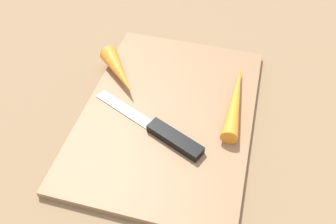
{
  "coord_description": "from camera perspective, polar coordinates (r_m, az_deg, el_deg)",
  "views": [
    {
      "loc": [
        -0.36,
        -0.09,
        0.43
      ],
      "look_at": [
        0.0,
        0.0,
        0.01
      ],
      "focal_mm": 38.42,
      "sensor_mm": 36.0,
      "label": 1
    }
  ],
  "objects": [
    {
      "name": "ground_plane",
      "position": [
        0.57,
        0.0,
        -0.8
      ],
      "size": [
        1.4,
        1.4,
        0.0
      ],
      "primitive_type": "plane",
      "color": "#8C6D4C"
    },
    {
      "name": "cutting_board",
      "position": [
        0.56,
        0.0,
        -0.4
      ],
      "size": [
        0.36,
        0.26,
        0.01
      ],
      "primitive_type": "cube",
      "color": "#99704C",
      "rests_on": "ground_plane"
    },
    {
      "name": "knife",
      "position": [
        0.52,
        -0.05,
        -3.64
      ],
      "size": [
        0.1,
        0.19,
        0.01
      ],
      "rotation": [
        0.0,
        0.0,
        1.15
      ],
      "color": "#B7B7BC",
      "rests_on": "cutting_board"
    },
    {
      "name": "carrot_short",
      "position": [
        0.61,
        -7.71,
        6.33
      ],
      "size": [
        0.1,
        0.09,
        0.03
      ],
      "primitive_type": "cone",
      "rotation": [
        0.0,
        1.57,
        3.85
      ],
      "color": "orange",
      "rests_on": "cutting_board"
    },
    {
      "name": "carrot_long",
      "position": [
        0.57,
        10.68,
        2.08
      ],
      "size": [
        0.16,
        0.03,
        0.03
      ],
      "primitive_type": "cone",
      "rotation": [
        0.0,
        1.57,
        0.01
      ],
      "color": "orange",
      "rests_on": "cutting_board"
    }
  ]
}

